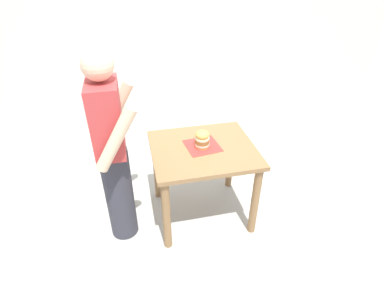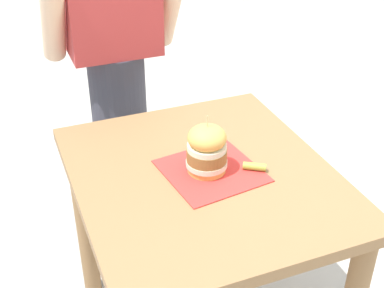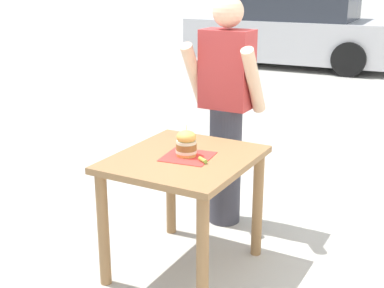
{
  "view_description": "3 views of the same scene",
  "coord_description": "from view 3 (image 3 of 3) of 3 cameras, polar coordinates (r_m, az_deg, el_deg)",
  "views": [
    {
      "loc": [
        -2.12,
        0.57,
        2.2
      ],
      "look_at": [
        0.0,
        0.1,
        0.82
      ],
      "focal_mm": 28.0,
      "sensor_mm": 36.0,
      "label": 1
    },
    {
      "loc": [
        -0.54,
        -1.27,
        1.73
      ],
      "look_at": [
        0.0,
        0.1,
        0.82
      ],
      "focal_mm": 50.0,
      "sensor_mm": 36.0,
      "label": 2
    },
    {
      "loc": [
        1.53,
        -2.67,
        1.83
      ],
      "look_at": [
        0.0,
        0.1,
        0.82
      ],
      "focal_mm": 50.0,
      "sensor_mm": 36.0,
      "label": 3
    }
  ],
  "objects": [
    {
      "name": "patio_table",
      "position": [
        3.31,
        -0.84,
        -3.73
      ],
      "size": [
        0.79,
        0.91,
        0.77
      ],
      "color": "olive",
      "rests_on": "ground"
    },
    {
      "name": "diner_across_table",
      "position": [
        3.9,
        3.64,
        3.66
      ],
      "size": [
        0.55,
        0.35,
        1.69
      ],
      "color": "#33333D",
      "rests_on": "ground"
    },
    {
      "name": "serving_paper",
      "position": [
        3.24,
        -0.47,
        -1.36
      ],
      "size": [
        0.32,
        0.32,
        0.0
      ],
      "primitive_type": "cube",
      "rotation": [
        0.0,
        0.0,
        0.13
      ],
      "color": "red",
      "rests_on": "patio_table"
    },
    {
      "name": "pickle_spear",
      "position": [
        3.14,
        1.16,
        -1.72
      ],
      "size": [
        0.07,
        0.06,
        0.02
      ],
      "primitive_type": "cylinder",
      "rotation": [
        0.0,
        1.57,
        2.57
      ],
      "color": "#8EA83D",
      "rests_on": "serving_paper"
    },
    {
      "name": "sandwich",
      "position": [
        3.23,
        -0.61,
        0.08
      ],
      "size": [
        0.13,
        0.13,
        0.19
      ],
      "color": "gold",
      "rests_on": "serving_paper"
    },
    {
      "name": "parked_car_near_curb",
      "position": [
        11.38,
        10.91,
        11.84
      ],
      "size": [
        4.29,
        2.02,
        1.6
      ],
      "color": "silver",
      "rests_on": "ground"
    },
    {
      "name": "ground_plane",
      "position": [
        3.58,
        -0.79,
        -13.02
      ],
      "size": [
        80.0,
        80.0,
        0.0
      ],
      "primitive_type": "plane",
      "color": "#ADAAA3"
    }
  ]
}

